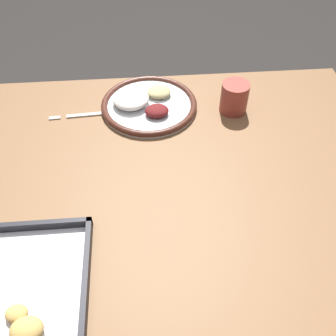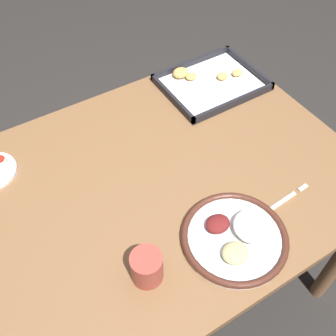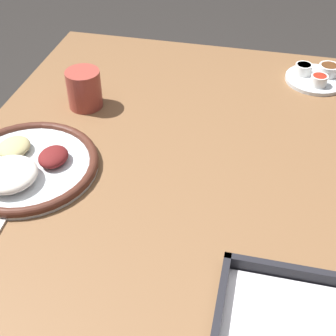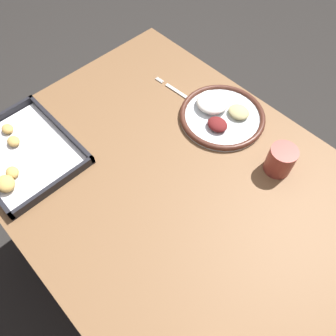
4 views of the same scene
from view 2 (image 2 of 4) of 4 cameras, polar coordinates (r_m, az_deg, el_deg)
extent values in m
plane|color=#282623|center=(1.88, -0.40, -15.73)|extent=(8.00, 8.00, 0.00)
cube|color=brown|center=(1.24, -0.59, -1.60)|extent=(1.20, 0.92, 0.03)
cylinder|color=brown|center=(1.97, 7.10, 6.27)|extent=(0.06, 0.06, 0.73)
cylinder|color=silver|center=(1.11, 9.59, -9.98)|extent=(0.29, 0.29, 0.01)
torus|color=#472319|center=(1.11, 9.63, -9.82)|extent=(0.30, 0.30, 0.02)
ellipsoid|color=white|center=(1.11, 12.25, -8.23)|extent=(0.11, 0.11, 0.04)
ellipsoid|color=maroon|center=(1.11, 7.23, -8.04)|extent=(0.07, 0.06, 0.03)
ellipsoid|color=tan|center=(1.07, 9.73, -12.05)|extent=(0.07, 0.07, 0.03)
cube|color=silver|center=(1.20, 15.24, -5.42)|extent=(0.17, 0.02, 0.00)
cylinder|color=silver|center=(1.26, 19.17, -2.85)|extent=(0.04, 0.01, 0.00)
cylinder|color=silver|center=(1.26, 19.05, -2.75)|extent=(0.04, 0.01, 0.00)
cylinder|color=silver|center=(1.27, 18.94, -2.64)|extent=(0.04, 0.01, 0.00)
cylinder|color=silver|center=(1.27, 18.82, -2.54)|extent=(0.04, 0.01, 0.00)
cylinder|color=silver|center=(1.34, -23.14, 0.79)|extent=(0.04, 0.04, 0.03)
cube|color=black|center=(1.55, 6.33, 11.91)|extent=(0.37, 0.29, 0.01)
cube|color=silver|center=(1.55, 6.35, 12.03)|extent=(0.34, 0.27, 0.00)
cube|color=black|center=(1.46, 9.63, 9.39)|extent=(0.37, 0.01, 0.03)
cube|color=black|center=(1.63, 3.42, 15.00)|extent=(0.37, 0.01, 0.03)
cube|color=black|center=(1.46, 0.59, 10.17)|extent=(0.01, 0.29, 0.03)
cube|color=black|center=(1.64, 11.62, 14.22)|extent=(0.01, 0.29, 0.03)
ellipsoid|color=tan|center=(1.57, 7.93, 13.05)|extent=(0.04, 0.04, 0.02)
ellipsoid|color=tan|center=(1.56, 3.39, 13.11)|extent=(0.04, 0.04, 0.02)
ellipsoid|color=tan|center=(1.56, 1.83, 13.64)|extent=(0.06, 0.05, 0.03)
ellipsoid|color=tan|center=(1.60, 9.98, 13.44)|extent=(0.04, 0.04, 0.02)
cylinder|color=#993D33|center=(1.01, -3.09, -14.18)|extent=(0.08, 0.08, 0.09)
camera|label=1|loc=(1.43, -16.73, 40.87)|focal=42.00mm
camera|label=3|loc=(1.40, 25.54, 33.31)|focal=50.00mm
camera|label=4|loc=(1.03, -39.52, 36.88)|focal=35.00mm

